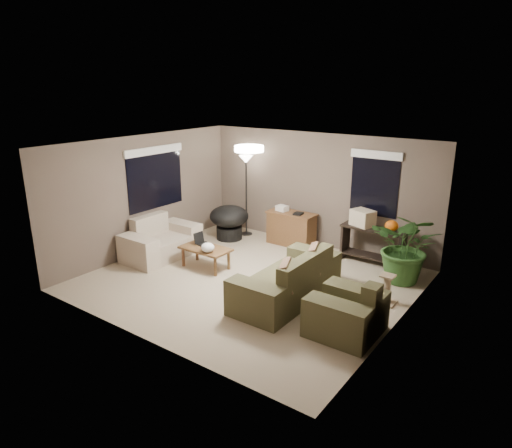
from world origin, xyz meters
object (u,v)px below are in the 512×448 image
Objects in this scene: papasan_chair at (229,220)px; houseplant at (407,255)px; coffee_table at (205,251)px; loveseat at (160,243)px; desk at (291,228)px; armchair at (347,314)px; console_table at (373,243)px; main_sofa at (289,283)px; cat_scratching_post at (386,291)px; floor_lamp at (246,169)px.

houseplant is (4.14, 0.00, 0.06)m from papasan_chair.
coffee_table is 0.95× the size of papasan_chair.
desk is at bearing 50.37° from loveseat.
papasan_chair is at bearing -179.95° from houseplant.
console_table is at bearing 105.03° from armchair.
armchair is at bearing -19.01° from main_sofa.
cat_scratching_post is at bearing 8.72° from loveseat.
coffee_table is (-2.05, 0.19, 0.06)m from main_sofa.
cat_scratching_post is at bearing -60.16° from console_table.
main_sofa is 2.00× the size of desk.
loveseat is 2.89m from desk.
cat_scratching_post is at bearing -28.55° from desk.
console_table is (0.51, 2.35, 0.14)m from main_sofa.
coffee_table is at bearing -106.95° from desk.
papasan_chair is 4.14m from houseplant.
cat_scratching_post reaches higher than coffee_table.
loveseat reaches higher than papasan_chair.
console_table reaches higher than cat_scratching_post.
coffee_table is 2.24m from desk.
papasan_chair reaches higher than cat_scratching_post.
main_sofa is 1.33m from armchair.
papasan_chair is at bearing 146.66° from main_sofa.
loveseat is at bearing -129.63° from desk.
papasan_chair is (-3.30, -0.52, 0.03)m from console_table.
loveseat is at bearing -171.28° from cat_scratching_post.
coffee_table is 2.00× the size of cat_scratching_post.
desk reaches higher than cat_scratching_post.
armchair is 4.64m from papasan_chair.
main_sofa is 1.61m from cat_scratching_post.
console_table is (1.91, 0.01, 0.06)m from desk.
papasan_chair is (-2.78, 1.83, 0.17)m from main_sofa.
houseplant reaches higher than loveseat.
console_table is 1.23× the size of papasan_chair.
armchair is 0.91× the size of desk.
armchair is at bearing -29.26° from papasan_chair.
houseplant is (4.60, 1.73, 0.23)m from loveseat.
papasan_chair is 0.55× the size of floor_lamp.
armchair is (4.50, -0.54, 0.00)m from loveseat.
main_sofa reaches higher than coffee_table.
coffee_table is 3.79m from houseplant.
console_table is (2.57, 2.15, 0.08)m from coffee_table.
desk is 1.75m from floor_lamp.
main_sofa is 2.08× the size of papasan_chair.
coffee_table is at bearing 174.63° from main_sofa.
papasan_chair is (0.46, 1.72, 0.17)m from loveseat.
loveseat is (-3.24, 0.11, 0.00)m from main_sofa.
houseplant is at bearing 91.69° from cat_scratching_post.
loveseat reaches higher than coffee_table.
floor_lamp is at bearing 105.83° from coffee_table.
main_sofa is 2.72m from desk.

